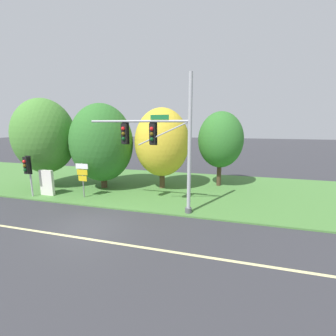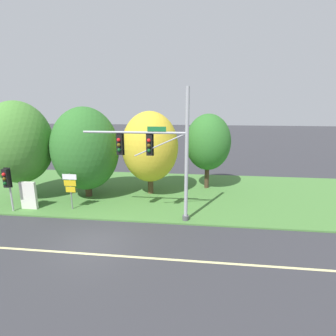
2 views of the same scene
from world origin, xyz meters
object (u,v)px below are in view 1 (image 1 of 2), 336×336
object	(u,v)px
traffic_signal_mast	(162,141)
tree_mid_verge	(220,140)
route_sign_post	(82,175)
tree_behind_signpost	(162,143)
tree_nearest_road	(45,136)
info_kiosk	(47,183)
tree_left_of_mast	(102,143)
pedestrian_signal_near_kerb	(27,168)

from	to	relation	value
traffic_signal_mast	tree_mid_verge	xyz separation A→B (m)	(3.05, 6.73, -0.34)
route_sign_post	tree_behind_signpost	size ratio (longest dim) A/B	0.39
tree_nearest_road	tree_behind_signpost	bearing A→B (deg)	12.64
traffic_signal_mast	info_kiosk	xyz separation A→B (m)	(-9.17, 0.58, -3.33)
tree_left_of_mast	info_kiosk	xyz separation A→B (m)	(-2.98, -2.95, -2.78)
tree_mid_verge	info_kiosk	size ratio (longest dim) A/B	3.30
pedestrian_signal_near_kerb	tree_left_of_mast	size ratio (longest dim) A/B	0.44
tree_behind_signpost	info_kiosk	world-z (taller)	tree_behind_signpost
route_sign_post	tree_left_of_mast	bearing A→B (deg)	89.25
traffic_signal_mast	pedestrian_signal_near_kerb	distance (m)	10.25
traffic_signal_mast	tree_behind_signpost	distance (m)	5.01
tree_behind_signpost	info_kiosk	distance (m)	9.20
traffic_signal_mast	tree_left_of_mast	world-z (taller)	traffic_signal_mast
traffic_signal_mast	info_kiosk	distance (m)	9.77
tree_nearest_road	info_kiosk	world-z (taller)	tree_nearest_road
route_sign_post	pedestrian_signal_near_kerb	bearing A→B (deg)	-166.11
tree_nearest_road	tree_mid_verge	xyz separation A→B (m)	(13.96, 4.09, -0.32)
traffic_signal_mast	tree_nearest_road	distance (m)	11.23
traffic_signal_mast	tree_behind_signpost	size ratio (longest dim) A/B	1.23
pedestrian_signal_near_kerb	tree_left_of_mast	bearing A→B (deg)	43.49
tree_behind_signpost	info_kiosk	bearing A→B (deg)	-151.50
traffic_signal_mast	tree_left_of_mast	size ratio (longest dim) A/B	1.17
tree_left_of_mast	tree_behind_signpost	bearing A→B (deg)	14.59
pedestrian_signal_near_kerb	tree_mid_verge	size ratio (longest dim) A/B	0.48
route_sign_post	traffic_signal_mast	bearing A→B (deg)	-7.54
tree_behind_signpost	tree_mid_verge	world-z (taller)	tree_behind_signpost
tree_left_of_mast	tree_mid_verge	xyz separation A→B (m)	(9.23, 3.20, 0.20)
route_sign_post	info_kiosk	bearing A→B (deg)	-175.34
tree_behind_signpost	tree_mid_verge	bearing A→B (deg)	23.58
traffic_signal_mast	tree_left_of_mast	bearing A→B (deg)	150.26
pedestrian_signal_near_kerb	tree_behind_signpost	distance (m)	9.99
traffic_signal_mast	tree_behind_signpost	world-z (taller)	traffic_signal_mast
pedestrian_signal_near_kerb	tree_mid_verge	distance (m)	14.87
route_sign_post	tree_nearest_road	distance (m)	5.66
tree_nearest_road	route_sign_post	bearing A→B (deg)	-21.15
traffic_signal_mast	pedestrian_signal_near_kerb	xyz separation A→B (m)	(-10.04, -0.12, -2.09)
tree_nearest_road	info_kiosk	bearing A→B (deg)	-49.59
traffic_signal_mast	info_kiosk	size ratio (longest dim) A/B	4.21
tree_behind_signpost	traffic_signal_mast	bearing A→B (deg)	-72.83
traffic_signal_mast	pedestrian_signal_near_kerb	size ratio (longest dim) A/B	2.65
tree_left_of_mast	tree_behind_signpost	xyz separation A→B (m)	(4.71, 1.23, 0.04)
traffic_signal_mast	tree_mid_verge	distance (m)	7.40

